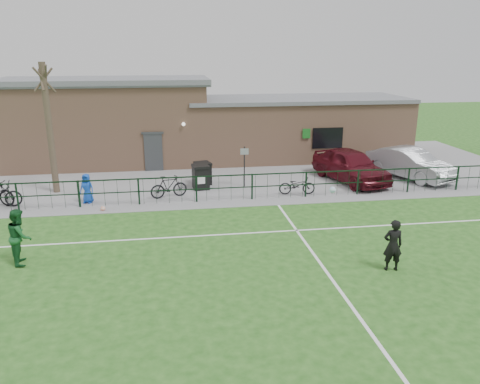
{
  "coord_description": "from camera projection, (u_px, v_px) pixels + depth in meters",
  "views": [
    {
      "loc": [
        -2.53,
        -11.86,
        6.47
      ],
      "look_at": [
        0.0,
        5.0,
        1.3
      ],
      "focal_mm": 35.0,
      "sensor_mm": 36.0,
      "label": 1
    }
  ],
  "objects": [
    {
      "name": "clubhouse",
      "position": [
        197.0,
        124.0,
        28.3
      ],
      "size": [
        24.25,
        5.4,
        4.96
      ],
      "color": "tan",
      "rests_on": "ground"
    },
    {
      "name": "goalkeeper_kick",
      "position": [
        391.0,
        244.0,
        14.21
      ],
      "size": [
        1.51,
        2.86,
        1.98
      ],
      "color": "black",
      "rests_on": "ground"
    },
    {
      "name": "bicycle_d",
      "position": [
        169.0,
        187.0,
        21.27
      ],
      "size": [
        1.77,
        0.91,
        1.02
      ],
      "primitive_type": "imported",
      "rotation": [
        0.0,
        0.0,
        1.84
      ],
      "color": "black",
      "rests_on": "paving_strip"
    },
    {
      "name": "bicycle_e",
      "position": [
        297.0,
        185.0,
        21.75
      ],
      "size": [
        1.72,
        0.74,
        0.88
      ],
      "primitive_type": "imported",
      "rotation": [
        0.0,
        0.0,
        1.47
      ],
      "color": "black",
      "rests_on": "paving_strip"
    },
    {
      "name": "outfield_player",
      "position": [
        20.0,
        236.0,
        14.63
      ],
      "size": [
        0.84,
        0.99,
        1.79
      ],
      "primitive_type": "imported",
      "rotation": [
        0.0,
        0.0,
        1.78
      ],
      "color": "#175326",
      "rests_on": "ground"
    },
    {
      "name": "ball_ground",
      "position": [
        103.0,
        209.0,
        19.64
      ],
      "size": [
        0.21,
        0.21,
        0.21
      ],
      "primitive_type": "sphere",
      "color": "white",
      "rests_on": "ground"
    },
    {
      "name": "pitch_line_touch",
      "position": [
        231.0,
        202.0,
        20.84
      ],
      "size": [
        28.0,
        0.1,
        0.01
      ],
      "primitive_type": "cube",
      "color": "white",
      "rests_on": "ground"
    },
    {
      "name": "spectator_child",
      "position": [
        87.0,
        188.0,
        20.49
      ],
      "size": [
        0.74,
        0.6,
        1.31
      ],
      "primitive_type": "imported",
      "rotation": [
        0.0,
        0.0,
        -0.33
      ],
      "color": "#1344B9",
      "rests_on": "paving_strip"
    },
    {
      "name": "car_maroon",
      "position": [
        350.0,
        165.0,
        23.86
      ],
      "size": [
        3.15,
        5.25,
        1.67
      ],
      "primitive_type": "imported",
      "rotation": [
        0.0,
        0.0,
        0.25
      ],
      "color": "#4D0D17",
      "rests_on": "paving_strip"
    },
    {
      "name": "wheelie_bin_left",
      "position": [
        203.0,
        174.0,
        23.41
      ],
      "size": [
        0.86,
        0.93,
        1.03
      ],
      "primitive_type": "cube",
      "rotation": [
        0.0,
        0.0,
        0.26
      ],
      "color": "black",
      "rests_on": "paving_strip"
    },
    {
      "name": "pitch_line_mid",
      "position": [
        244.0,
        233.0,
        17.24
      ],
      "size": [
        28.0,
        0.1,
        0.01
      ],
      "primitive_type": "cube",
      "color": "white",
      "rests_on": "ground"
    },
    {
      "name": "wheelie_bin_right",
      "position": [
        201.0,
        178.0,
        22.63
      ],
      "size": [
        0.83,
        0.91,
        1.09
      ],
      "primitive_type": "cube",
      "rotation": [
        0.0,
        0.0,
        0.14
      ],
      "color": "black",
      "rests_on": "paving_strip"
    },
    {
      "name": "car_silver",
      "position": [
        410.0,
        163.0,
        24.48
      ],
      "size": [
        3.41,
        5.01,
        1.56
      ],
      "primitive_type": "imported",
      "rotation": [
        0.0,
        0.0,
        0.41
      ],
      "color": "#A2A4A9",
      "rests_on": "paving_strip"
    },
    {
      "name": "ground",
      "position": [
        266.0,
        285.0,
        13.46
      ],
      "size": [
        90.0,
        90.0,
        0.0
      ],
      "primitive_type": "plane",
      "color": "#215118",
      "rests_on": "ground"
    },
    {
      "name": "pitch_line_perp",
      "position": [
        332.0,
        280.0,
        13.74
      ],
      "size": [
        0.1,
        16.0,
        0.01
      ],
      "primitive_type": "cube",
      "color": "white",
      "rests_on": "ground"
    },
    {
      "name": "paving_strip",
      "position": [
        218.0,
        171.0,
        26.23
      ],
      "size": [
        34.0,
        13.0,
        0.02
      ],
      "primitive_type": "cube",
      "color": "gray",
      "rests_on": "ground"
    },
    {
      "name": "bare_tree",
      "position": [
        50.0,
        130.0,
        21.39
      ],
      "size": [
        0.3,
        0.3,
        6.0
      ],
      "primitive_type": "cylinder",
      "color": "#423528",
      "rests_on": "ground"
    },
    {
      "name": "sign_post",
      "position": [
        244.0,
        167.0,
        22.87
      ],
      "size": [
        0.08,
        0.08,
        2.0
      ],
      "primitive_type": "cylinder",
      "rotation": [
        0.0,
        0.0,
        0.32
      ],
      "color": "black",
      "rests_on": "paving_strip"
    },
    {
      "name": "perimeter_fence",
      "position": [
        230.0,
        188.0,
        20.86
      ],
      "size": [
        28.0,
        0.1,
        1.2
      ],
      "primitive_type": "cube",
      "color": "black",
      "rests_on": "ground"
    }
  ]
}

